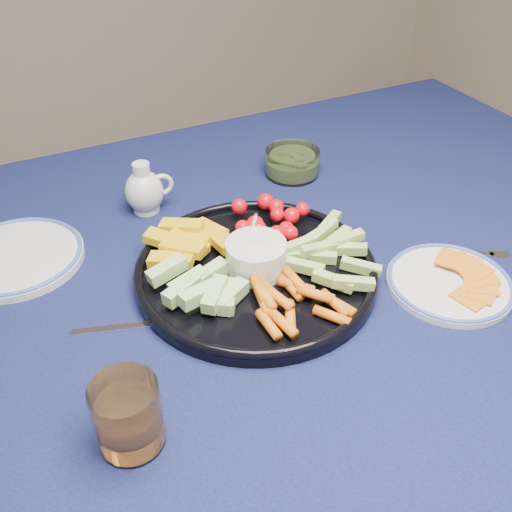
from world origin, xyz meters
name	(u,v)px	position (x,y,z in m)	size (l,w,h in m)	color
dining_table	(251,299)	(0.00, 0.00, 0.66)	(1.67, 1.07, 0.75)	#51321B
crudite_platter	(255,268)	(-0.01, -0.05, 0.77)	(0.39, 0.39, 0.12)	black
creamer_pitcher	(145,191)	(-0.11, 0.22, 0.79)	(0.09, 0.07, 0.10)	silver
pickle_bowl	(292,163)	(0.20, 0.23, 0.77)	(0.11, 0.11, 0.05)	silver
cheese_plate	(450,281)	(0.25, -0.20, 0.76)	(0.20, 0.20, 0.02)	silver
juice_tumbler	(129,419)	(-0.28, -0.25, 0.79)	(0.08, 0.08, 0.09)	silver
fork_left	(149,325)	(-0.20, -0.08, 0.75)	(0.18, 0.07, 0.00)	white
fork_right	(471,253)	(0.34, -0.15, 0.75)	(0.14, 0.09, 0.00)	white
side_plate_extra	(17,257)	(-0.35, 0.17, 0.76)	(0.22, 0.22, 0.02)	silver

